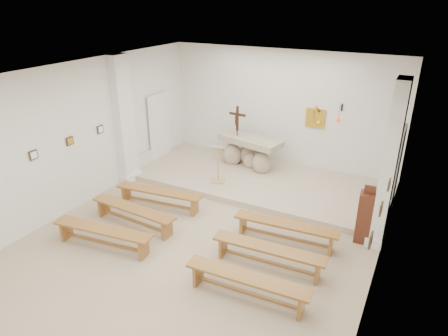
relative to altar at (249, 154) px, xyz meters
The scene contains 29 objects.
ground 4.27m from the altar, 81.55° to the right, with size 7.00×10.00×0.00m, color tan.
wall_left 5.22m from the altar, 124.38° to the right, with size 0.02×10.00×3.50m, color white.
wall_right 6.00m from the altar, 45.54° to the right, with size 0.02×10.00×3.50m, color white.
wall_back 1.59m from the altar, 52.06° to the left, with size 7.00×0.02×3.50m, color white.
ceiling 5.17m from the altar, 81.55° to the right, with size 7.00×10.00×0.02m, color silver.
sanctuary_platform 1.03m from the altar, 47.98° to the right, with size 6.98×3.00×0.15m, color #B7A48C.
pilaster_left 3.72m from the altar, 141.42° to the right, with size 0.26×0.55×3.50m, color white.
pilaster_right 4.72m from the altar, 28.76° to the right, with size 0.26×0.55×3.50m, color white.
gold_wall_relief 2.16m from the altar, 24.69° to the left, with size 0.55×0.04×0.55m, color gold.
sanctuary_lamp 2.75m from the altar, 12.28° to the left, with size 0.11×0.36×0.44m.
station_frame_left_front 5.87m from the altar, 119.70° to the right, with size 0.03×0.20×0.20m, color #392A19.
station_frame_left_mid 5.05m from the altar, 125.50° to the right, with size 0.03×0.20×0.20m, color #392A19.
station_frame_left_rear 4.30m from the altar, 133.59° to the right, with size 0.03×0.20×0.20m, color #392A19.
station_frame_right_front 6.56m from the altar, 50.65° to the right, with size 0.03×0.20×0.20m, color #392A19.
station_frame_right_mid 5.84m from the altar, 44.28° to the right, with size 0.03×0.20×0.20m, color #392A19.
station_frame_right_rear 5.21m from the altar, 36.16° to the right, with size 0.03×0.20×0.20m, color #392A19.
radiator_left 3.19m from the altar, 152.02° to the right, with size 0.10×0.85×0.52m, color silver.
radiator_right 4.33m from the altar, 20.20° to the right, with size 0.10×0.85×0.52m, color silver.
altar is the anchor object (origin of this frame).
lectern 1.47m from the altar, 101.37° to the right, with size 0.46×0.42×1.09m.
crucifix_stand 0.77m from the altar, behind, with size 0.54×0.23×1.77m.
potted_plant 0.66m from the altar, behind, with size 0.51×0.44×0.56m, color #265622.
donation_pedestal 4.37m from the altar, 31.61° to the right, with size 0.38×0.38×1.31m.
bench_left_front 3.29m from the altar, 108.05° to the right, with size 2.25×0.62×0.47m.
bench_right_front 3.86m from the altar, 54.08° to the right, with size 2.24×0.52×0.47m.
bench_left_second 4.23m from the altar, 103.95° to the right, with size 2.24×0.49×0.47m.
bench_right_second 4.69m from the altar, 61.09° to the right, with size 2.24×0.47×0.47m.
bench_left_third 5.18m from the altar, 101.35° to the right, with size 2.25×0.63×0.47m.
bench_right_third 5.56m from the altar, 65.96° to the right, with size 2.24×0.46×0.47m.
Camera 1 is at (3.84, -5.93, 4.88)m, focal length 32.00 mm.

